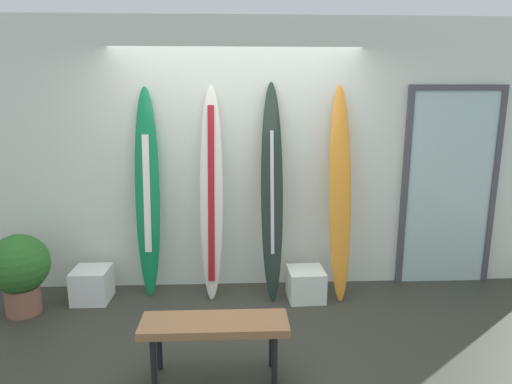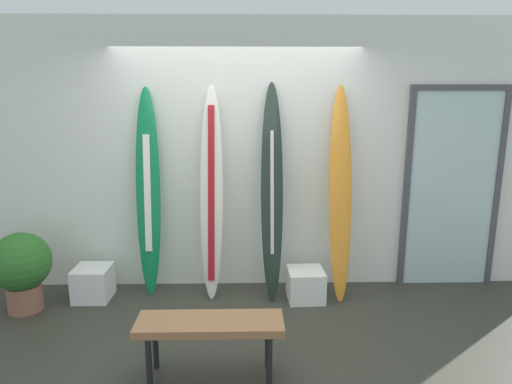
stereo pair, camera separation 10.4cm
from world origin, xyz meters
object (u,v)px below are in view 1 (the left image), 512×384
Objects in this scene: glass_door at (449,184)px; potted_plant at (19,269)px; bench at (215,328)px; surfboard_sunset at (340,195)px; surfboard_charcoal at (272,194)px; display_block_center at (306,284)px; surfboard_emerald at (148,194)px; display_block_left at (92,285)px; surfboard_ivory at (211,194)px.

glass_door is 2.76× the size of potted_plant.
surfboard_sunset is at bearing 48.80° from bench.
surfboard_charcoal is 0.68m from surfboard_sunset.
display_block_center is 0.48× the size of potted_plant.
surfboard_charcoal is 0.98m from display_block_center.
surfboard_emerald is 0.98× the size of surfboard_charcoal.
bench is (-0.52, -1.40, -0.67)m from surfboard_charcoal.
bench reaches higher than display_block_left.
surfboard_charcoal reaches higher than display_block_center.
surfboard_sunset is at bearing -167.95° from glass_door.
bench is at bearing -124.39° from display_block_center.
surfboard_charcoal is 1.01× the size of surfboard_sunset.
surfboard_sunset reaches higher than potted_plant.
display_block_center is at bearing -1.53° from display_block_left.
surfboard_charcoal is 1.63m from bench.
surfboard_charcoal is 6.06× the size of display_block_left.
display_block_center is (1.59, -0.23, -0.91)m from surfboard_emerald.
bench is (0.08, -1.42, -0.67)m from surfboard_ivory.
potted_plant is at bearing -176.17° from display_block_center.
potted_plant is at bearing -174.48° from surfboard_sunset.
bench is at bearing -86.67° from surfboard_ivory.
surfboard_ivory is at bearing 177.73° from surfboard_sunset.
surfboard_sunset is 1.27m from glass_door.
potted_plant is (-3.07, -0.30, -0.61)m from surfboard_sunset.
surfboard_charcoal reaches higher than bench.
surfboard_ivory is 1.51m from display_block_left.
surfboard_ivory reaches higher than display_block_center.
surfboard_ivory reaches higher than bench.
display_block_center is 0.17× the size of glass_door.
surfboard_ivory is 1.00× the size of glass_door.
surfboard_charcoal is 2.04× the size of bench.
surfboard_sunset is 5.99× the size of display_block_left.
display_block_left is at bearing -178.70° from surfboard_sunset.
surfboard_emerald is at bearing 17.14° from display_block_left.
potted_plant is at bearing -168.97° from surfboard_ivory.
display_block_center is 0.35× the size of bench.
surfboard_sunset is at bearing 1.30° from display_block_left.
surfboard_sunset reaches higher than surfboard_ivory.
surfboard_emerald reaches higher than potted_plant.
glass_door is at bearing 4.91° from display_block_left.
display_block_left is at bearing -177.53° from surfboard_charcoal.
surfboard_charcoal is at bearing -2.76° from surfboard_ivory.
display_block_left is at bearing -175.09° from glass_door.
potted_plant reaches higher than display_block_center.
display_block_left is at bearing 178.47° from display_block_center.
surfboard_sunset is 1.94m from bench.
bench is at bearing -146.15° from glass_door.
display_block_center is 2.75m from potted_plant.
surfboard_ivory is 5.98× the size of display_block_left.
surfboard_sunset is 1.00× the size of glass_door.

